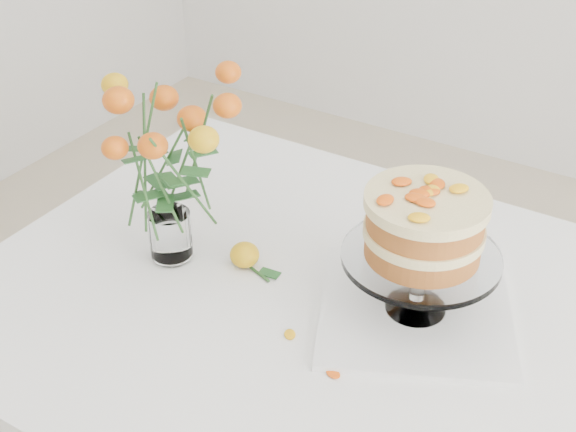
% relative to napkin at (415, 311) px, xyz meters
% --- Properties ---
extents(table, '(1.43, 0.93, 0.76)m').
position_rel_napkin_xyz_m(table, '(-0.03, -0.05, -0.09)').
color(table, tan).
rests_on(table, ground).
extents(napkin, '(0.41, 0.41, 0.01)m').
position_rel_napkin_xyz_m(napkin, '(0.00, 0.00, 0.00)').
color(napkin, white).
rests_on(napkin, table).
extents(cake_stand, '(0.25, 0.25, 0.23)m').
position_rel_napkin_xyz_m(cake_stand, '(-0.00, -0.00, 0.16)').
color(cake_stand, white).
rests_on(cake_stand, napkin).
extents(rose_vase, '(0.30, 0.30, 0.38)m').
position_rel_napkin_xyz_m(rose_vase, '(-0.44, -0.09, 0.22)').
color(rose_vase, white).
rests_on(rose_vase, table).
extents(loose_rose_near, '(0.09, 0.05, 0.04)m').
position_rel_napkin_xyz_m(loose_rose_near, '(-0.31, -0.04, 0.02)').
color(loose_rose_near, orange).
rests_on(loose_rose_near, table).
extents(stray_petal_a, '(0.03, 0.02, 0.00)m').
position_rel_napkin_xyz_m(stray_petal_a, '(-0.15, -0.15, -0.00)').
color(stray_petal_a, '#FFB110').
rests_on(stray_petal_a, table).
extents(stray_petal_b, '(0.03, 0.02, 0.00)m').
position_rel_napkin_xyz_m(stray_petal_b, '(-0.05, -0.19, -0.00)').
color(stray_petal_b, '#FFB110').
rests_on(stray_petal_b, table).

